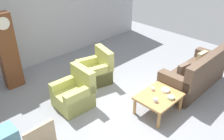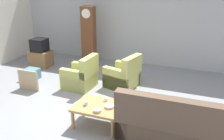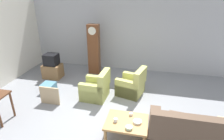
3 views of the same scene
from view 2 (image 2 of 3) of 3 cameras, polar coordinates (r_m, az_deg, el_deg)
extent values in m
plane|color=gray|center=(5.94, -5.19, -8.68)|extent=(10.40, 10.40, 0.00)
cube|color=#ADAFB5|center=(8.64, 5.12, 11.99)|extent=(8.40, 0.16, 3.20)
cube|color=brown|center=(4.92, 14.21, -13.12)|extent=(2.11, 0.85, 0.44)
cube|color=brown|center=(4.34, 14.21, -9.96)|extent=(2.10, 0.21, 0.60)
cube|color=brown|center=(5.00, 3.56, -10.25)|extent=(0.25, 0.84, 0.68)
cube|color=#C6B284|center=(4.76, 20.52, -9.53)|extent=(0.37, 0.14, 0.36)
cube|color=brown|center=(4.81, 8.99, -7.97)|extent=(0.37, 0.17, 0.36)
cube|color=tan|center=(6.96, -7.40, -2.33)|extent=(0.80, 0.80, 0.40)
cube|color=tan|center=(6.64, -5.21, 0.87)|extent=(0.22, 0.77, 0.52)
cube|color=tan|center=(7.16, -6.21, -0.74)|extent=(0.77, 0.20, 0.60)
cube|color=tan|center=(6.69, -8.75, -2.46)|extent=(0.77, 0.20, 0.60)
cube|color=tan|center=(6.97, 2.18, -2.13)|extent=(0.93, 0.93, 0.40)
cube|color=tan|center=(6.64, 4.54, 0.90)|extent=(0.37, 0.78, 0.52)
cube|color=tan|center=(7.16, 3.52, -0.63)|extent=(0.78, 0.35, 0.60)
cube|color=tan|center=(6.70, 0.77, -2.16)|extent=(0.78, 0.35, 0.60)
cube|color=#B27F47|center=(5.15, -3.07, -8.25)|extent=(0.96, 0.76, 0.05)
cylinder|color=#B27F47|center=(5.18, -8.87, -11.12)|extent=(0.07, 0.07, 0.39)
cylinder|color=#B27F47|center=(4.87, 0.09, -13.14)|extent=(0.07, 0.07, 0.39)
cylinder|color=#B27F47|center=(5.67, -5.65, -7.94)|extent=(0.07, 0.07, 0.39)
cylinder|color=#B27F47|center=(5.39, 2.58, -9.52)|extent=(0.07, 0.07, 0.39)
cube|color=brown|center=(8.52, -5.30, 7.65)|extent=(0.44, 0.28, 1.97)
cylinder|color=silver|center=(8.25, -5.95, 12.61)|extent=(0.30, 0.02, 0.30)
cube|color=brown|center=(8.81, -15.85, 2.51)|extent=(0.68, 0.52, 0.53)
cube|color=black|center=(8.68, -16.15, 5.48)|extent=(0.48, 0.44, 0.42)
cube|color=tan|center=(7.07, -18.47, -2.22)|extent=(0.60, 0.05, 0.55)
cube|color=teal|center=(7.82, -17.88, -0.91)|extent=(0.42, 0.41, 0.31)
cylinder|color=white|center=(5.28, -1.39, -6.67)|extent=(0.08, 0.08, 0.07)
cylinder|color=silver|center=(5.15, -5.92, -7.47)|extent=(0.09, 0.09, 0.09)
cylinder|color=white|center=(5.04, -0.56, -8.23)|extent=(0.19, 0.19, 0.05)
cylinder|color=#B2C69E|center=(4.90, -3.32, -9.15)|extent=(0.16, 0.16, 0.06)
camera|label=1|loc=(5.86, -54.05, 17.92)|focal=37.37mm
camera|label=3|loc=(1.59, -50.31, 25.26)|focal=30.45mm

